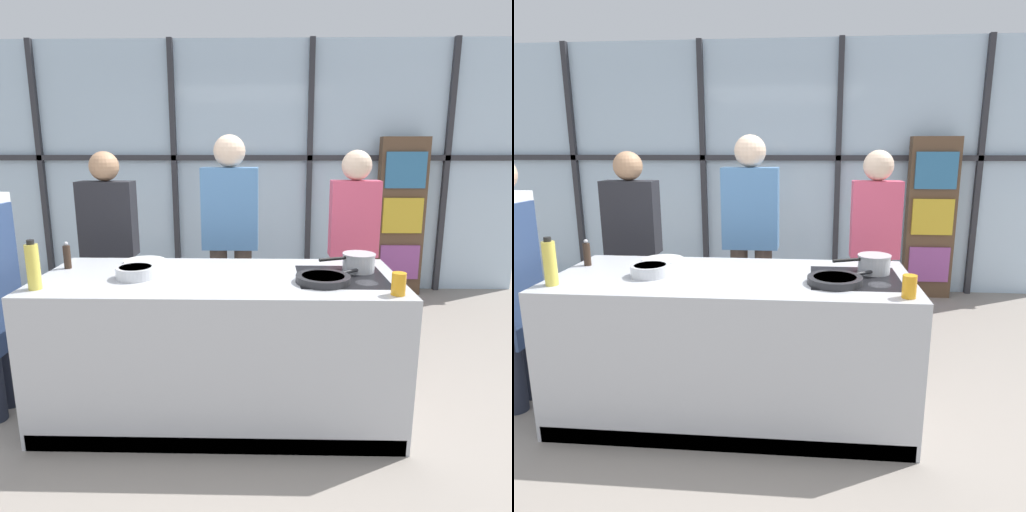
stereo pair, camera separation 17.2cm
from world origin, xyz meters
TOP-DOWN VIEW (x-y plane):
  - ground_plane at (0.00, 0.00)m, footprint 18.00×18.00m
  - back_window_wall at (0.00, 2.68)m, footprint 6.40×0.10m
  - bookshelf at (1.79, 2.49)m, footprint 0.52×0.19m
  - demo_island at (0.00, -0.00)m, footprint 2.14×0.89m
  - spectator_far_left at (-0.96, 0.90)m, footprint 0.43×0.23m
  - spectator_center_left at (0.00, 0.90)m, footprint 0.43×0.24m
  - spectator_center_right at (0.96, 0.90)m, footprint 0.37×0.23m
  - frying_pan at (0.61, -0.12)m, footprint 0.49×0.40m
  - saucepan at (0.85, 0.12)m, footprint 0.36×0.21m
  - white_plate at (-0.54, 0.33)m, footprint 0.28×0.28m
  - mixing_bowl at (-0.49, -0.06)m, footprint 0.23×0.23m
  - oil_bottle at (-0.97, -0.29)m, footprint 0.07×0.07m
  - pepper_grinder at (-0.98, 0.15)m, footprint 0.05×0.05m
  - juice_glass_near at (0.97, -0.34)m, footprint 0.07×0.07m

SIDE VIEW (x-z plane):
  - ground_plane at x=0.00m, z-range 0.00..0.00m
  - demo_island at x=0.00m, z-range 0.00..0.89m
  - bookshelf at x=1.79m, z-range 0.00..1.77m
  - white_plate at x=-0.54m, z-range 0.90..0.91m
  - frying_pan at x=0.61m, z-range 0.90..0.94m
  - spectator_far_left at x=-0.96m, z-range 0.11..1.73m
  - mixing_bowl at x=-0.49m, z-range 0.90..0.97m
  - spectator_center_right at x=0.96m, z-range 0.14..1.77m
  - juice_glass_near at x=0.97m, z-range 0.90..1.01m
  - saucepan at x=0.85m, z-range 0.90..1.01m
  - pepper_grinder at x=-0.98m, z-range 0.89..1.06m
  - spectator_center_left at x=0.00m, z-range 0.13..1.87m
  - oil_bottle at x=-0.97m, z-range 0.89..1.16m
  - back_window_wall at x=0.00m, z-range 0.00..2.80m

